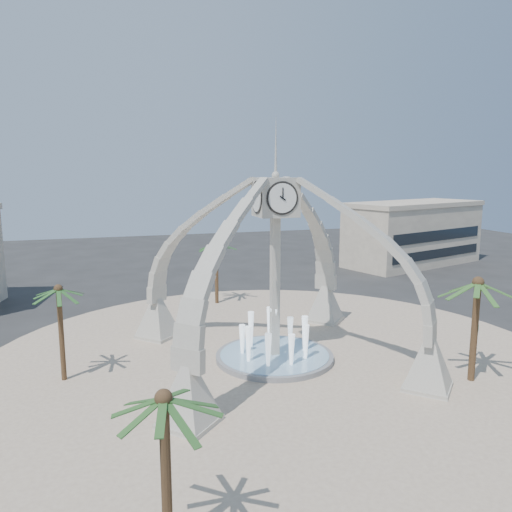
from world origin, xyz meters
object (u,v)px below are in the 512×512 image
object	(u,v)px
clock_tower	(275,266)
palm_east	(478,284)
palm_south	(164,401)
palm_west	(58,291)
fountain	(274,356)
street_sign	(475,334)
palm_north	(216,244)

from	to	relation	value
clock_tower	palm_east	distance (m)	12.43
clock_tower	palm_south	bearing A→B (deg)	-120.78
palm_east	palm_west	world-z (taller)	palm_east
fountain	palm_west	distance (m)	14.53
clock_tower	street_sign	size ratio (longest dim) A/B	7.01
street_sign	palm_east	bearing A→B (deg)	-155.66
fountain	street_sign	distance (m)	13.63
palm_west	palm_north	distance (m)	19.80
fountain	street_sign	world-z (taller)	fountain
palm_west	palm_east	bearing A→B (deg)	-17.42
clock_tower	palm_east	xyz separation A→B (m)	(10.37, -6.86, -0.39)
palm_west	street_sign	xyz separation A→B (m)	(26.39, -4.71, -3.85)
palm_west	palm_south	distance (m)	16.65
clock_tower	street_sign	bearing A→B (deg)	-17.53
palm_north	street_sign	bearing A→B (deg)	-55.73
palm_east	palm_south	bearing A→B (deg)	-156.26
fountain	palm_east	distance (m)	13.72
clock_tower	palm_south	distance (m)	18.03
palm_west	street_sign	bearing A→B (deg)	-10.11
clock_tower	palm_west	size ratio (longest dim) A/B	2.80
clock_tower	palm_west	distance (m)	13.52
clock_tower	palm_south	world-z (taller)	clock_tower
palm_east	street_sign	world-z (taller)	palm_east
clock_tower	palm_west	world-z (taller)	clock_tower
palm_west	street_sign	size ratio (longest dim) A/B	2.50
palm_east	palm_north	world-z (taller)	palm_east
palm_south	street_sign	xyz separation A→B (m)	(22.12, 11.39, -3.67)
palm_east	palm_west	bearing A→B (deg)	162.58
palm_west	palm_north	bearing A→B (deg)	48.91
fountain	palm_west	bearing A→B (deg)	177.34
clock_tower	street_sign	xyz separation A→B (m)	(12.91, -4.08, -4.66)
palm_east	palm_west	xyz separation A→B (m)	(-23.84, 7.48, -0.42)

